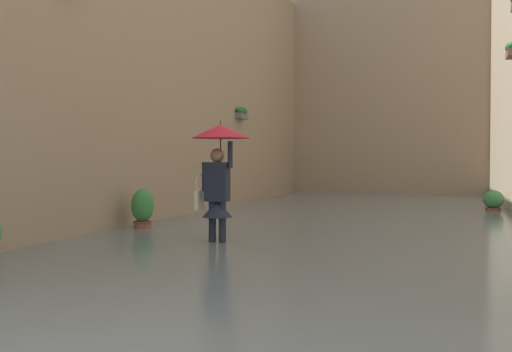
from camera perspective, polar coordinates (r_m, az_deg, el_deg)
ground_plane at (r=14.00m, az=8.21°, el=-4.82°), size 60.00×60.00×0.00m
flood_water at (r=13.99m, az=8.21°, el=-4.44°), size 8.63×28.03×0.19m
building_facade_right at (r=15.68m, az=-9.69°, el=10.88°), size 2.04×26.03×8.21m
building_facade_far at (r=26.30m, az=12.72°, el=13.21°), size 11.43×1.80×13.81m
person_wading at (r=9.76m, az=-3.60°, el=1.33°), size 0.97×0.97×2.19m
potted_plant_far_left at (r=17.09m, az=21.80°, el=-2.37°), size 0.54×0.54×0.75m
potted_plant_far_right at (r=12.09m, az=-10.83°, el=-3.31°), size 0.45×0.45×0.97m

